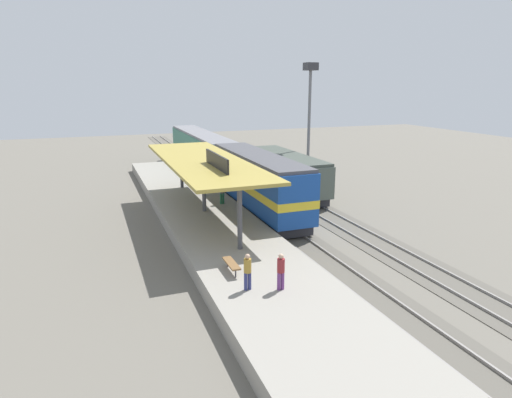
# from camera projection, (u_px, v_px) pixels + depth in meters

# --- Properties ---
(ground_plane) EXTENTS (120.00, 120.00, 0.00)m
(ground_plane) POSITION_uv_depth(u_px,v_px,m) (287.00, 214.00, 34.29)
(ground_plane) COLOR #666056
(track_near) EXTENTS (3.20, 110.00, 0.16)m
(track_near) POSITION_uv_depth(u_px,v_px,m) (263.00, 216.00, 33.59)
(track_near) COLOR #565249
(track_near) RESTS_ON ground
(track_far) EXTENTS (3.20, 110.00, 0.16)m
(track_far) POSITION_uv_depth(u_px,v_px,m) (317.00, 210.00, 35.17)
(track_far) COLOR #565249
(track_far) RESTS_ON ground
(platform) EXTENTS (6.00, 44.00, 0.90)m
(platform) POSITION_uv_depth(u_px,v_px,m) (205.00, 217.00, 31.91)
(platform) COLOR gray
(platform) RESTS_ON ground
(station_canopy) EXTENTS (5.20, 18.00, 4.70)m
(station_canopy) POSITION_uv_depth(u_px,v_px,m) (203.00, 162.00, 30.78)
(station_canopy) COLOR #47474C
(station_canopy) RESTS_ON platform
(platform_bench) EXTENTS (0.44, 1.70, 0.50)m
(platform_bench) POSITION_uv_depth(u_px,v_px,m) (231.00, 264.00, 21.42)
(platform_bench) COLOR #333338
(platform_bench) RESTS_ON platform
(locomotive) EXTENTS (2.93, 14.43, 4.44)m
(locomotive) POSITION_uv_depth(u_px,v_px,m) (258.00, 182.00, 34.05)
(locomotive) COLOR #28282D
(locomotive) RESTS_ON track_near
(passenger_carriage_single) EXTENTS (2.90, 20.00, 4.24)m
(passenger_carriage_single) POSITION_uv_depth(u_px,v_px,m) (202.00, 151.00, 50.34)
(passenger_carriage_single) COLOR #28282D
(passenger_carriage_single) RESTS_ON track_near
(freight_car) EXTENTS (2.80, 12.00, 3.54)m
(freight_car) POSITION_uv_depth(u_px,v_px,m) (287.00, 173.00, 39.86)
(freight_car) COLOR #28282D
(freight_car) RESTS_ON track_far
(light_mast) EXTENTS (1.10, 1.10, 11.70)m
(light_mast) POSITION_uv_depth(u_px,v_px,m) (310.00, 99.00, 41.29)
(light_mast) COLOR slate
(light_mast) RESTS_ON ground
(person_waiting) EXTENTS (0.34, 0.34, 1.71)m
(person_waiting) POSITION_uv_depth(u_px,v_px,m) (281.00, 270.00, 19.47)
(person_waiting) COLOR #663375
(person_waiting) RESTS_ON platform
(person_walking) EXTENTS (0.34, 0.34, 1.71)m
(person_walking) POSITION_uv_depth(u_px,v_px,m) (222.00, 192.00, 33.47)
(person_walking) COLOR #23603D
(person_walking) RESTS_ON platform
(person_boarding) EXTENTS (0.34, 0.34, 1.71)m
(person_boarding) POSITION_uv_depth(u_px,v_px,m) (248.00, 270.00, 19.46)
(person_boarding) COLOR navy
(person_boarding) RESTS_ON platform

